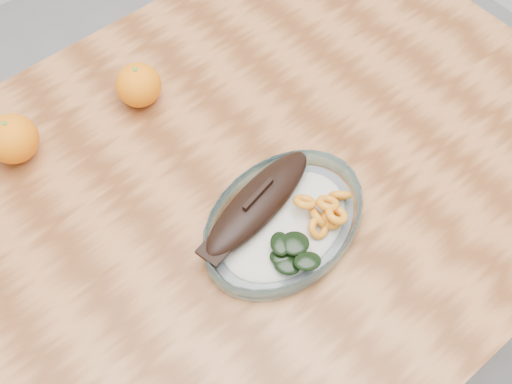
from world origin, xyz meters
TOP-DOWN VIEW (x-y plane):
  - ground at (0.00, 0.00)m, footprint 3.00×3.00m
  - dining_table at (0.00, 0.00)m, footprint 1.20×0.80m
  - plated_meal at (0.04, -0.09)m, footprint 0.51×0.51m
  - orange_left at (-0.18, 0.25)m, footprint 0.08×0.08m
  - orange_right at (0.02, 0.22)m, footprint 0.07×0.07m

SIDE VIEW (x-z plane):
  - ground at x=0.00m, z-range 0.00..0.00m
  - dining_table at x=0.00m, z-range 0.28..1.03m
  - plated_meal at x=0.04m, z-range 0.73..0.81m
  - orange_right at x=0.02m, z-range 0.75..0.82m
  - orange_left at x=-0.18m, z-range 0.75..0.83m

